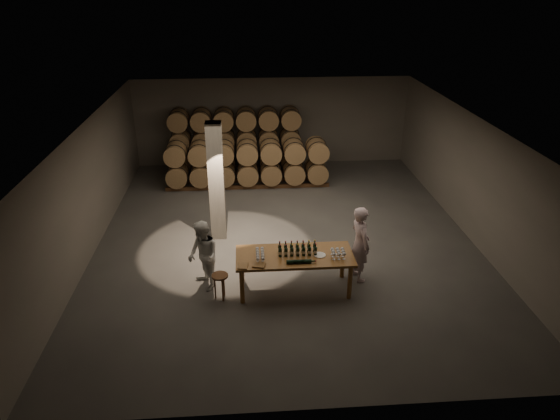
{
  "coord_description": "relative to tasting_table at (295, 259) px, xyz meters",
  "views": [
    {
      "loc": [
        -1.02,
        -11.99,
        6.51
      ],
      "look_at": [
        -0.19,
        -0.58,
        1.1
      ],
      "focal_mm": 32.0,
      "sensor_mm": 36.0,
      "label": 1
    }
  ],
  "objects": [
    {
      "name": "room",
      "position": [
        -1.8,
        2.7,
        0.8
      ],
      "size": [
        12.0,
        12.0,
        12.0
      ],
      "color": "#4E4C49",
      "rests_on": "ground"
    },
    {
      "name": "bottle_cluster",
      "position": [
        0.07,
        0.03,
        0.21
      ],
      "size": [
        0.85,
        0.22,
        0.3
      ],
      "color": "black",
      "rests_on": "tasting_table"
    },
    {
      "name": "person_woman",
      "position": [
        -2.03,
        0.24,
        0.02
      ],
      "size": [
        0.91,
        0.99,
        1.64
      ],
      "primitive_type": "imported",
      "rotation": [
        0.0,
        0.0,
        -1.12
      ],
      "color": "silver",
      "rests_on": "ground"
    },
    {
      "name": "plate",
      "position": [
        0.55,
        -0.06,
        0.11
      ],
      "size": [
        0.26,
        0.26,
        0.02
      ],
      "primitive_type": "cylinder",
      "color": "white",
      "rests_on": "tasting_table"
    },
    {
      "name": "person_man",
      "position": [
        1.54,
        0.35,
        0.13
      ],
      "size": [
        0.6,
        0.76,
        1.85
      ],
      "primitive_type": "imported",
      "rotation": [
        0.0,
        0.0,
        1.82
      ],
      "color": "beige",
      "rests_on": "ground"
    },
    {
      "name": "tasting_table",
      "position": [
        0.0,
        0.0,
        0.0
      ],
      "size": [
        2.6,
        1.1,
        0.9
      ],
      "color": "brown",
      "rests_on": "ground"
    },
    {
      "name": "notebook_near",
      "position": [
        -0.8,
        -0.4,
        0.12
      ],
      "size": [
        0.3,
        0.27,
        0.03
      ],
      "primitive_type": "cube",
      "rotation": [
        0.0,
        0.0,
        -0.27
      ],
      "color": "brown",
      "rests_on": "tasting_table"
    },
    {
      "name": "lying_bottles",
      "position": [
        0.07,
        -0.36,
        0.15
      ],
      "size": [
        0.64,
        0.09,
        0.09
      ],
      "color": "black",
      "rests_on": "tasting_table"
    },
    {
      "name": "glass_cluster_left",
      "position": [
        -0.77,
        -0.09,
        0.22
      ],
      "size": [
        0.19,
        0.52,
        0.16
      ],
      "color": "silver",
      "rests_on": "tasting_table"
    },
    {
      "name": "pen",
      "position": [
        -0.76,
        -0.45,
        0.11
      ],
      "size": [
        0.14,
        0.05,
        0.01
      ],
      "primitive_type": "cylinder",
      "rotation": [
        0.0,
        1.57,
        0.27
      ],
      "color": "black",
      "rests_on": "tasting_table"
    },
    {
      "name": "barrel_stack_front",
      "position": [
        -0.96,
        6.3,
        0.03
      ],
      "size": [
        5.48,
        0.95,
        1.57
      ],
      "color": "brown",
      "rests_on": "ground"
    },
    {
      "name": "barrel_stack_back",
      "position": [
        -1.35,
        7.7,
        0.4
      ],
      "size": [
        4.7,
        0.95,
        2.31
      ],
      "color": "brown",
      "rests_on": "ground"
    },
    {
      "name": "notebook_corner",
      "position": [
        -1.14,
        -0.4,
        0.12
      ],
      "size": [
        0.24,
        0.28,
        0.02
      ],
      "primitive_type": "cube",
      "rotation": [
        0.0,
        0.0,
        -0.18
      ],
      "color": "brown",
      "rests_on": "tasting_table"
    },
    {
      "name": "stool",
      "position": [
        -1.66,
        -0.24,
        -0.3
      ],
      "size": [
        0.36,
        0.36,
        0.61
      ],
      "rotation": [
        0.0,
        0.0,
        0.42
      ],
      "color": "brown",
      "rests_on": "ground"
    },
    {
      "name": "glass_cluster_right",
      "position": [
        0.94,
        -0.15,
        0.23
      ],
      "size": [
        0.3,
        0.3,
        0.17
      ],
      "color": "silver",
      "rests_on": "tasting_table"
    }
  ]
}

